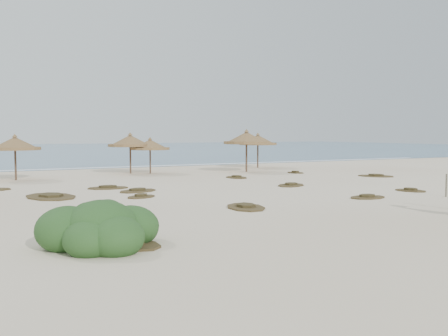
{
  "coord_description": "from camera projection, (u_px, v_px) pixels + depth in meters",
  "views": [
    {
      "loc": [
        -11.1,
        -15.73,
        2.9
      ],
      "look_at": [
        -0.32,
        5.0,
        1.27
      ],
      "focal_mm": 40.0,
      "sensor_mm": 36.0,
      "label": 1
    }
  ],
  "objects": [
    {
      "name": "scrub_4",
      "position": [
        411.0,
        190.0,
        24.95
      ],
      "size": [
        1.43,
        1.78,
        0.16
      ],
      "rotation": [
        0.0,
        0.0,
        1.88
      ],
      "color": "#4F4023",
      "rests_on": "ground"
    },
    {
      "name": "palapa_3",
      "position": [
        130.0,
        142.0,
        35.79
      ],
      "size": [
        3.59,
        3.59,
        2.97
      ],
      "rotation": [
        0.0,
        0.0,
        -0.14
      ],
      "color": "#503B29",
      "rests_on": "ground"
    },
    {
      "name": "palapa_5",
      "position": [
        246.0,
        139.0,
        37.27
      ],
      "size": [
        3.93,
        3.93,
        3.21
      ],
      "rotation": [
        0.0,
        0.0,
        -0.16
      ],
      "color": "#503B29",
      "rests_on": "ground"
    },
    {
      "name": "palapa_2",
      "position": [
        15.0,
        144.0,
        30.64
      ],
      "size": [
        3.62,
        3.62,
        2.87
      ],
      "rotation": [
        0.0,
        0.0,
        -0.21
      ],
      "color": "#503B29",
      "rests_on": "ground"
    },
    {
      "name": "scrub_10",
      "position": [
        295.0,
        172.0,
        36.29
      ],
      "size": [
        1.05,
        1.51,
        0.16
      ],
      "rotation": [
        0.0,
        0.0,
        1.65
      ],
      "color": "#4F4023",
      "rests_on": "ground"
    },
    {
      "name": "bush",
      "position": [
        101.0,
        230.0,
        12.61
      ],
      "size": [
        3.16,
        2.79,
        1.42
      ],
      "rotation": [
        0.0,
        0.0,
        -0.08
      ],
      "color": "#2A5424",
      "rests_on": "ground"
    },
    {
      "name": "fence_post_far",
      "position": [
        446.0,
        185.0,
        22.71
      ],
      "size": [
        0.09,
        0.09,
        1.05
      ],
      "primitive_type": "cylinder",
      "rotation": [
        0.0,
        0.0,
        -0.26
      ],
      "color": "#605948",
      "rests_on": "ground"
    },
    {
      "name": "scrub_5",
      "position": [
        376.0,
        176.0,
        33.45
      ],
      "size": [
        2.59,
        2.82,
        0.16
      ],
      "rotation": [
        0.0,
        0.0,
        2.16
      ],
      "color": "#4F4023",
      "rests_on": "ground"
    },
    {
      "name": "scrub_13",
      "position": [
        108.0,
        188.0,
        26.16
      ],
      "size": [
        2.32,
        1.72,
        0.16
      ],
      "rotation": [
        0.0,
        0.0,
        2.97
      ],
      "color": "#4F4023",
      "rests_on": "ground"
    },
    {
      "name": "scrub_12",
      "position": [
        367.0,
        197.0,
        22.33
      ],
      "size": [
        1.83,
        1.23,
        0.16
      ],
      "rotation": [
        0.0,
        0.0,
        0.04
      ],
      "color": "#4F4023",
      "rests_on": "ground"
    },
    {
      "name": "scrub_11",
      "position": [
        132.0,
        244.0,
        12.85
      ],
      "size": [
        1.81,
        2.1,
        0.16
      ],
      "rotation": [
        0.0,
        0.0,
        2.02
      ],
      "color": "#4F4023",
      "rests_on": "ground"
    },
    {
      "name": "scrub_14",
      "position": [
        138.0,
        191.0,
        24.81
      ],
      "size": [
        2.42,
        2.03,
        0.16
      ],
      "rotation": [
        0.0,
        0.0,
        0.39
      ],
      "color": "#4F4023",
      "rests_on": "ground"
    },
    {
      "name": "palapa_4",
      "position": [
        150.0,
        145.0,
        35.75
      ],
      "size": [
        3.32,
        3.32,
        2.63
      ],
      "rotation": [
        0.0,
        0.0,
        0.2
      ],
      "color": "#503B29",
      "rests_on": "ground"
    },
    {
      "name": "ground",
      "position": [
        291.0,
        208.0,
        19.23
      ],
      "size": [
        160.0,
        160.0,
        0.0
      ],
      "primitive_type": "plane",
      "color": "beige",
      "rests_on": "ground"
    },
    {
      "name": "scrub_3",
      "position": [
        291.0,
        185.0,
        27.52
      ],
      "size": [
        2.4,
        2.2,
        0.16
      ],
      "rotation": [
        0.0,
        0.0,
        0.58
      ],
      "color": "#4F4023",
      "rests_on": "ground"
    },
    {
      "name": "palapa_6",
      "position": [
        258.0,
        141.0,
        41.73
      ],
      "size": [
        4.03,
        4.03,
        2.95
      ],
      "rotation": [
        0.0,
        0.0,
        -0.34
      ],
      "color": "#503B29",
      "rests_on": "ground"
    },
    {
      "name": "scrub_9",
      "position": [
        246.0,
        207.0,
        19.33
      ],
      "size": [
        1.87,
        2.45,
        0.16
      ],
      "rotation": [
        0.0,
        0.0,
        1.35
      ],
      "color": "#4F4023",
      "rests_on": "ground"
    },
    {
      "name": "foam_line",
      "position": [
        113.0,
        167.0,
        42.24
      ],
      "size": [
        70.0,
        0.6,
        0.01
      ],
      "primitive_type": "cube",
      "color": "white",
      "rests_on": "ground"
    },
    {
      "name": "scrub_7",
      "position": [
        236.0,
        177.0,
        32.36
      ],
      "size": [
        1.23,
        1.87,
        0.16
      ],
      "rotation": [
        0.0,
        0.0,
        1.56
      ],
      "color": "#4F4023",
      "rests_on": "ground"
    },
    {
      "name": "scrub_1",
      "position": [
        51.0,
        196.0,
        22.56
      ],
      "size": [
        2.63,
        3.47,
        0.16
      ],
      "rotation": [
        0.0,
        0.0,
        1.78
      ],
      "color": "#4F4023",
      "rests_on": "ground"
    },
    {
      "name": "ocean",
      "position": [
        38.0,
        150.0,
        85.61
      ],
      "size": [
        200.0,
        100.0,
        0.01
      ],
      "primitive_type": "cube",
      "color": "#284E7A",
      "rests_on": "ground"
    },
    {
      "name": "scrub_2",
      "position": [
        141.0,
        196.0,
        22.53
      ],
      "size": [
        1.73,
        1.49,
        0.16
      ],
      "rotation": [
        0.0,
        0.0,
        0.45
      ],
      "color": "#4F4023",
      "rests_on": "ground"
    }
  ]
}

